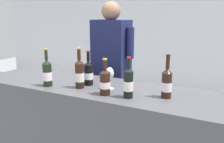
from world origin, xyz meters
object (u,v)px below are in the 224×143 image
Objects in this scene: wine_bottle_2 at (47,73)px; wine_bottle_4 at (128,83)px; wine_bottle_1 at (167,83)px; wine_bottle_5 at (89,73)px; wine_bottle_0 at (80,74)px; wine_glass at (110,74)px; person_server at (111,78)px; wine_bottle_3 at (105,82)px.

wine_bottle_2 is 1.06× the size of wine_bottle_4.
wine_bottle_4 is (-0.26, -0.13, 0.00)m from wine_bottle_1.
wine_bottle_1 is 1.05× the size of wine_bottle_4.
wine_bottle_1 is 1.00× the size of wine_bottle_2.
wine_bottle_5 is at bearing 178.02° from wine_bottle_1.
wine_bottle_2 is (-0.29, -0.08, -0.01)m from wine_bottle_0.
wine_bottle_5 reaches higher than wine_glass.
wine_glass is 0.11× the size of person_server.
wine_glass is at bearing 103.89° from wine_bottle_3.
wine_bottle_2 is 0.57m from wine_bottle_3.
wine_bottle_0 is 1.86× the size of wine_glass.
wine_bottle_5 is (-0.46, 0.16, -0.01)m from wine_bottle_4.
wine_bottle_2 is at bearing -147.42° from wine_bottle_5.
wine_bottle_4 reaches higher than wine_bottle_3.
wine_bottle_0 is 1.11× the size of wine_bottle_4.
wine_bottle_0 reaches higher than wine_bottle_3.
wine_bottle_3 is 0.19m from wine_bottle_4.
wine_bottle_3 is 0.92× the size of wine_bottle_4.
person_server reaches higher than wine_glass.
wine_bottle_2 is 1.07× the size of wine_bottle_5.
wine_bottle_5 is (0.31, 0.20, -0.01)m from wine_bottle_2.
wine_bottle_2 is 0.20× the size of person_server.
wine_bottle_1 is at bearing -37.73° from person_server.
person_server is (0.23, 0.78, -0.21)m from wine_bottle_2.
wine_bottle_2 is at bearing -176.96° from wine_bottle_4.
wine_bottle_0 is 1.05× the size of wine_bottle_1.
person_server reaches higher than wine_bottle_4.
wine_glass is (0.53, 0.17, 0.01)m from wine_bottle_2.
wine_bottle_4 is at bearing -29.93° from wine_glass.
wine_bottle_5 is (-0.72, 0.02, -0.01)m from wine_bottle_1.
wine_bottle_3 is at bearing -174.55° from wine_bottle_4.
wine_bottle_4 is 1.02× the size of wine_bottle_5.
wine_bottle_4 is at bearing -4.80° from wine_bottle_0.
wine_bottle_1 and wine_bottle_2 have the same top height.
person_server reaches higher than wine_bottle_3.
person_server is at bearing 73.38° from wine_bottle_2.
wine_bottle_1 is 0.29m from wine_bottle_4.
wine_bottle_1 is at bearing -1.98° from wine_bottle_5.
wine_bottle_2 reaches higher than wine_glass.
wine_bottle_4 is (0.19, 0.02, 0.01)m from wine_bottle_3.
wine_bottle_3 is at bearing -33.57° from wine_bottle_5.
person_server reaches higher than wine_bottle_0.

